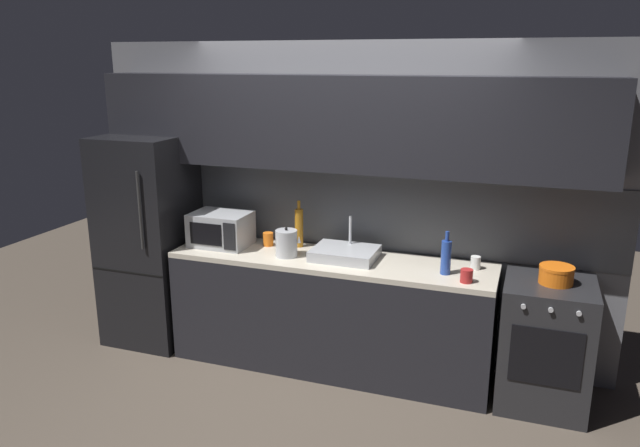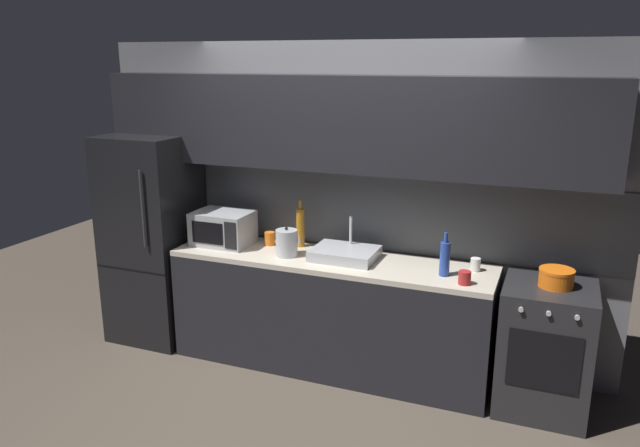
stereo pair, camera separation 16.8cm
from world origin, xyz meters
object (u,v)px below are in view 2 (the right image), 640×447
(oven_range, at_px, (545,348))
(kettle, at_px, (287,243))
(mug_orange, at_px, (270,239))
(refrigerator, at_px, (154,238))
(mug_white, at_px, (475,265))
(mug_red, at_px, (465,278))
(cooking_pot, at_px, (556,278))
(microwave, at_px, (223,228))
(wine_bottle_blue, at_px, (445,258))
(wine_bottle_amber, at_px, (300,227))

(oven_range, relative_size, kettle, 3.91)
(mug_orange, bearing_deg, refrigerator, -172.64)
(mug_white, height_order, mug_orange, mug_orange)
(mug_red, height_order, mug_orange, mug_orange)
(kettle, bearing_deg, oven_range, 2.00)
(mug_orange, bearing_deg, cooking_pot, -3.54)
(microwave, bearing_deg, mug_white, 2.84)
(kettle, distance_m, mug_red, 1.37)
(wine_bottle_blue, bearing_deg, refrigerator, 178.64)
(microwave, height_order, kettle, microwave)
(microwave, height_order, wine_bottle_amber, wine_bottle_amber)
(refrigerator, relative_size, wine_bottle_amber, 4.65)
(refrigerator, height_order, microwave, refrigerator)
(oven_range, relative_size, wine_bottle_amber, 2.37)
(mug_red, bearing_deg, kettle, 175.32)
(oven_range, xyz_separation_m, mug_red, (-0.55, -0.18, 0.50))
(mug_orange, bearing_deg, oven_range, -3.62)
(microwave, height_order, mug_orange, microwave)
(wine_bottle_blue, distance_m, wine_bottle_amber, 1.23)
(kettle, height_order, mug_orange, kettle)
(oven_range, bearing_deg, kettle, -178.00)
(mug_white, distance_m, mug_orange, 1.64)
(oven_range, height_order, mug_red, mug_red)
(oven_range, height_order, wine_bottle_amber, wine_bottle_amber)
(microwave, bearing_deg, mug_red, -5.73)
(microwave, distance_m, mug_orange, 0.39)
(wine_bottle_blue, relative_size, wine_bottle_amber, 0.82)
(refrigerator, height_order, wine_bottle_amber, refrigerator)
(mug_orange, bearing_deg, mug_red, -11.05)
(refrigerator, distance_m, wine_bottle_blue, 2.50)
(refrigerator, bearing_deg, wine_bottle_blue, -1.36)
(kettle, relative_size, cooking_pot, 1.01)
(refrigerator, xyz_separation_m, cooking_pot, (3.22, 0.00, 0.08))
(mug_white, height_order, cooking_pot, cooking_pot)
(microwave, xyz_separation_m, mug_red, (1.97, -0.20, -0.09))
(wine_bottle_blue, xyz_separation_m, cooking_pot, (0.73, 0.06, -0.06))
(wine_bottle_amber, bearing_deg, kettle, -89.95)
(refrigerator, relative_size, mug_white, 18.58)
(mug_red, bearing_deg, wine_bottle_amber, 164.64)
(kettle, xyz_separation_m, mug_white, (1.39, 0.19, -0.06))
(mug_red, xyz_separation_m, cooking_pot, (0.57, 0.18, 0.02))
(microwave, distance_m, mug_red, 1.98)
(oven_range, height_order, wine_bottle_blue, wine_bottle_blue)
(refrigerator, relative_size, microwave, 3.83)
(oven_range, distance_m, microwave, 2.58)
(kettle, height_order, wine_bottle_blue, wine_bottle_blue)
(oven_range, xyz_separation_m, wine_bottle_blue, (-0.70, -0.06, 0.58))
(mug_orange, distance_m, cooking_pot, 2.18)
(microwave, height_order, mug_red, microwave)
(mug_white, bearing_deg, wine_bottle_blue, -136.91)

